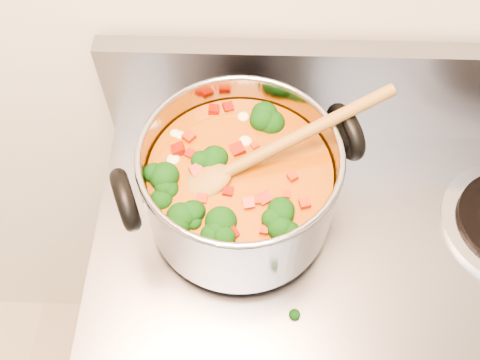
{
  "coord_description": "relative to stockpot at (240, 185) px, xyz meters",
  "views": [
    {
      "loc": [
        -0.14,
        0.96,
        1.56
      ],
      "look_at": [
        -0.15,
        1.31,
        1.01
      ],
      "focal_mm": 40.0,
      "sensor_mm": 36.0,
      "label": 1
    }
  ],
  "objects": [
    {
      "name": "cooktop_crumbs",
      "position": [
        0.1,
        -0.03,
        -0.08
      ],
      "size": [
        0.16,
        0.3,
        0.01
      ],
      "color": "black",
      "rests_on": "electric_range"
    },
    {
      "name": "stockpot",
      "position": [
        0.0,
        0.0,
        0.0
      ],
      "size": [
        0.3,
        0.24,
        0.15
      ],
      "rotation": [
        0.0,
        0.0,
        0.39
      ],
      "color": "#9E9EA6",
      "rests_on": "electric_range"
    },
    {
      "name": "wooden_spoon",
      "position": [
        0.01,
        0.01,
        0.05
      ],
      "size": [
        0.26,
        0.14,
        0.09
      ],
      "rotation": [
        0.0,
        0.0,
        0.42
      ],
      "color": "brown",
      "rests_on": "stockpot"
    }
  ]
}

